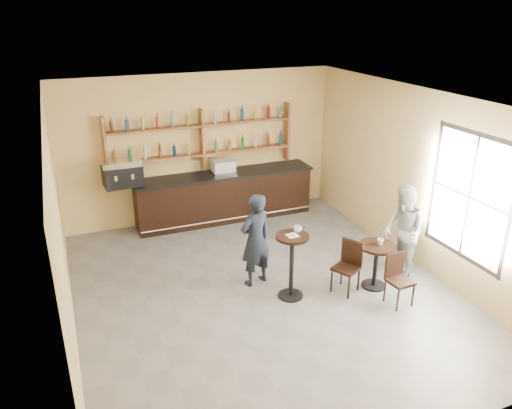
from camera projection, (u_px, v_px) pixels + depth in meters
name	position (u px, v px, depth m)	size (l,w,h in m)	color
floor	(263.00, 291.00, 8.42)	(7.00, 7.00, 0.00)	slate
ceiling	(264.00, 101.00, 7.22)	(7.00, 7.00, 0.00)	white
wall_back	(201.00, 148.00, 10.82)	(7.00, 7.00, 0.00)	#E0C07F
wall_front	(404.00, 329.00, 4.81)	(7.00, 7.00, 0.00)	#E0C07F
wall_left	(60.00, 234.00, 6.77)	(7.00, 7.00, 0.00)	#E0C07F
wall_right	(419.00, 180.00, 8.86)	(7.00, 7.00, 0.00)	#E0C07F
window_pane	(469.00, 197.00, 7.79)	(2.00, 2.00, 0.00)	white
window_frame	(469.00, 197.00, 7.79)	(0.04, 1.70, 2.10)	black
shelf_unit	(202.00, 140.00, 10.63)	(4.00, 0.26, 1.40)	brown
liquor_bottles	(202.00, 132.00, 10.57)	(3.68, 0.10, 1.00)	#8C5919
bar_counter	(224.00, 196.00, 11.06)	(3.99, 0.78, 1.08)	black
espresso_machine	(122.00, 173.00, 10.01)	(0.75, 0.48, 0.54)	black
pastry_case	(223.00, 167.00, 10.80)	(0.48, 0.39, 0.29)	silver
pedestal_table	(291.00, 267.00, 8.07)	(0.54, 0.54, 1.11)	black
napkin	(292.00, 235.00, 7.86)	(0.17, 0.17, 0.00)	white
donut	(293.00, 234.00, 7.84)	(0.11, 0.11, 0.04)	#D08B4C
cup_pedestal	(298.00, 229.00, 7.97)	(0.13, 0.13, 0.10)	white
man_main	(255.00, 240.00, 8.37)	(0.60, 0.39, 1.65)	black
cafe_table	(375.00, 266.00, 8.42)	(0.62, 0.62, 0.79)	black
cup_cafe	(380.00, 242.00, 8.27)	(0.11, 0.11, 0.10)	white
chair_west	(346.00, 268.00, 8.25)	(0.39, 0.39, 0.89)	black
chair_south	(400.00, 281.00, 7.91)	(0.36, 0.36, 0.84)	black
patron_second	(403.00, 232.00, 8.64)	(0.81, 0.63, 1.66)	#A4A5A9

